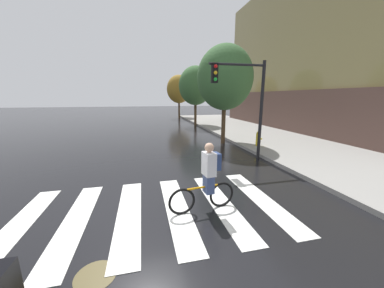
{
  "coord_description": "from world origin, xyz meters",
  "views": [
    {
      "loc": [
        0.27,
        -4.76,
        2.73
      ],
      "look_at": [
        1.93,
        2.23,
        1.12
      ],
      "focal_mm": 19.75,
      "sensor_mm": 36.0,
      "label": 1
    }
  ],
  "objects_px": {
    "street_tree_near": "(225,78)",
    "cyclist": "(207,177)",
    "street_tree_mid": "(195,86)",
    "manhole_cover": "(96,276)",
    "traffic_light_near": "(244,94)",
    "fire_hydrant": "(258,139)",
    "street_tree_far": "(179,89)"
  },
  "relations": [
    {
      "from": "street_tree_mid",
      "to": "street_tree_far",
      "type": "relative_size",
      "value": 1.01
    },
    {
      "from": "manhole_cover",
      "to": "cyclist",
      "type": "relative_size",
      "value": 0.38
    },
    {
      "from": "fire_hydrant",
      "to": "cyclist",
      "type": "bearing_deg",
      "value": -129.82
    },
    {
      "from": "street_tree_mid",
      "to": "street_tree_far",
      "type": "distance_m",
      "value": 7.79
    },
    {
      "from": "manhole_cover",
      "to": "street_tree_near",
      "type": "height_order",
      "value": "street_tree_near"
    },
    {
      "from": "cyclist",
      "to": "fire_hydrant",
      "type": "xyz_separation_m",
      "value": [
        4.59,
        5.51,
        -0.31
      ]
    },
    {
      "from": "cyclist",
      "to": "street_tree_far",
      "type": "relative_size",
      "value": 0.31
    },
    {
      "from": "cyclist",
      "to": "street_tree_mid",
      "type": "relative_size",
      "value": 0.31
    },
    {
      "from": "manhole_cover",
      "to": "street_tree_far",
      "type": "relative_size",
      "value": 0.12
    },
    {
      "from": "street_tree_far",
      "to": "street_tree_near",
      "type": "bearing_deg",
      "value": -90.45
    },
    {
      "from": "fire_hydrant",
      "to": "street_tree_near",
      "type": "relative_size",
      "value": 0.14
    },
    {
      "from": "cyclist",
      "to": "street_tree_far",
      "type": "height_order",
      "value": "street_tree_far"
    },
    {
      "from": "cyclist",
      "to": "traffic_light_near",
      "type": "relative_size",
      "value": 0.41
    },
    {
      "from": "street_tree_far",
      "to": "street_tree_mid",
      "type": "bearing_deg",
      "value": -88.3
    },
    {
      "from": "manhole_cover",
      "to": "street_tree_far",
      "type": "bearing_deg",
      "value": 77.11
    },
    {
      "from": "fire_hydrant",
      "to": "street_tree_far",
      "type": "height_order",
      "value": "street_tree_far"
    },
    {
      "from": "fire_hydrant",
      "to": "street_tree_far",
      "type": "distance_m",
      "value": 17.88
    },
    {
      "from": "fire_hydrant",
      "to": "street_tree_near",
      "type": "distance_m",
      "value": 3.87
    },
    {
      "from": "cyclist",
      "to": "fire_hydrant",
      "type": "relative_size",
      "value": 2.18
    },
    {
      "from": "cyclist",
      "to": "traffic_light_near",
      "type": "bearing_deg",
      "value": 53.62
    },
    {
      "from": "traffic_light_near",
      "to": "street_tree_far",
      "type": "distance_m",
      "value": 19.35
    },
    {
      "from": "manhole_cover",
      "to": "fire_hydrant",
      "type": "bearing_deg",
      "value": 45.56
    },
    {
      "from": "fire_hydrant",
      "to": "street_tree_mid",
      "type": "height_order",
      "value": "street_tree_mid"
    },
    {
      "from": "traffic_light_near",
      "to": "street_tree_mid",
      "type": "bearing_deg",
      "value": 85.96
    },
    {
      "from": "manhole_cover",
      "to": "street_tree_mid",
      "type": "height_order",
      "value": "street_tree_mid"
    },
    {
      "from": "street_tree_near",
      "to": "cyclist",
      "type": "bearing_deg",
      "value": -114.28
    },
    {
      "from": "street_tree_near",
      "to": "street_tree_mid",
      "type": "height_order",
      "value": "street_tree_near"
    },
    {
      "from": "cyclist",
      "to": "street_tree_near",
      "type": "distance_m",
      "value": 8.34
    },
    {
      "from": "manhole_cover",
      "to": "street_tree_far",
      "type": "distance_m",
      "value": 25.47
    },
    {
      "from": "cyclist",
      "to": "fire_hydrant",
      "type": "bearing_deg",
      "value": 50.18
    },
    {
      "from": "street_tree_mid",
      "to": "street_tree_far",
      "type": "height_order",
      "value": "street_tree_mid"
    },
    {
      "from": "fire_hydrant",
      "to": "street_tree_near",
      "type": "xyz_separation_m",
      "value": [
        -1.38,
        1.61,
        3.24
      ]
    }
  ]
}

